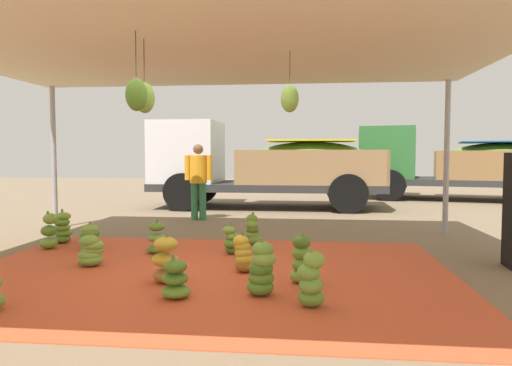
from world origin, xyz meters
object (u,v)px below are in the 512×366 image
at_px(banana_bunch_7, 166,262).
at_px(cargo_truck_main, 260,164).
at_px(banana_bunch_3, 232,241).
at_px(banana_bunch_4, 311,281).
at_px(banana_bunch_9, 302,261).
at_px(banana_bunch_8, 49,232).
at_px(banana_bunch_13, 91,251).
at_px(banana_bunch_10, 262,270).
at_px(worker_0, 198,176).
at_px(banana_bunch_11, 175,280).
at_px(cargo_truck_far, 452,162).
at_px(banana_bunch_14, 253,230).
at_px(banana_bunch_1, 157,239).
at_px(banana_bunch_12, 90,238).
at_px(banana_bunch_2, 63,229).
at_px(banana_bunch_0, 243,254).

distance_m(banana_bunch_7, cargo_truck_main, 7.94).
bearing_deg(banana_bunch_3, banana_bunch_4, -63.64).
relative_size(banana_bunch_3, banana_bunch_9, 0.81).
height_order(banana_bunch_8, cargo_truck_main, cargo_truck_main).
bearing_deg(banana_bunch_9, cargo_truck_main, 99.27).
bearing_deg(cargo_truck_main, banana_bunch_4, -80.98).
relative_size(banana_bunch_13, cargo_truck_main, 0.07).
relative_size(banana_bunch_10, cargo_truck_main, 0.09).
xyz_separation_m(banana_bunch_3, worker_0, (-1.34, 3.63, 0.80)).
bearing_deg(banana_bunch_8, banana_bunch_4, -30.90).
relative_size(banana_bunch_7, cargo_truck_main, 0.09).
distance_m(banana_bunch_11, banana_bunch_13, 1.96).
relative_size(banana_bunch_10, cargo_truck_far, 0.09).
bearing_deg(cargo_truck_main, banana_bunch_14, -85.46).
distance_m(banana_bunch_10, banana_bunch_11, 0.90).
relative_size(cargo_truck_main, cargo_truck_far, 0.96).
bearing_deg(banana_bunch_14, banana_bunch_8, -168.17).
distance_m(banana_bunch_1, banana_bunch_9, 2.58).
bearing_deg(banana_bunch_8, banana_bunch_10, -30.61).
height_order(banana_bunch_14, cargo_truck_main, cargo_truck_main).
bearing_deg(cargo_truck_far, cargo_truck_main, -153.55).
xyz_separation_m(banana_bunch_9, cargo_truck_far, (4.79, 10.73, 0.96)).
distance_m(banana_bunch_3, banana_bunch_12, 2.23).
height_order(banana_bunch_2, banana_bunch_11, banana_bunch_2).
distance_m(banana_bunch_0, banana_bunch_1, 1.72).
xyz_separation_m(banana_bunch_3, banana_bunch_7, (-0.50, -1.62, 0.05)).
relative_size(banana_bunch_2, worker_0, 0.33).
bearing_deg(banana_bunch_7, banana_bunch_2, 137.95).
bearing_deg(banana_bunch_4, banana_bunch_12, 144.61).
bearing_deg(banana_bunch_11, cargo_truck_main, 89.84).
distance_m(banana_bunch_1, banana_bunch_7, 1.66).
xyz_separation_m(banana_bunch_4, banana_bunch_11, (-1.39, 0.14, -0.07)).
distance_m(banana_bunch_11, cargo_truck_far, 13.00).
bearing_deg(banana_bunch_9, worker_0, 115.13).
height_order(banana_bunch_4, cargo_truck_main, cargo_truck_main).
bearing_deg(banana_bunch_2, banana_bunch_11, -45.59).
bearing_deg(banana_bunch_4, worker_0, 112.71).
distance_m(banana_bunch_4, banana_bunch_7, 1.80).
bearing_deg(cargo_truck_main, banana_bunch_7, -92.12).
distance_m(banana_bunch_9, banana_bunch_13, 2.84).
distance_m(banana_bunch_1, banana_bunch_2, 1.96).
xyz_separation_m(banana_bunch_1, banana_bunch_10, (1.76, -1.92, 0.05)).
xyz_separation_m(banana_bunch_7, banana_bunch_10, (1.14, -0.38, 0.02)).
relative_size(banana_bunch_1, banana_bunch_14, 0.97).
xyz_separation_m(banana_bunch_7, banana_bunch_13, (-1.23, 0.69, -0.05)).
height_order(cargo_truck_main, cargo_truck_far, same).
height_order(banana_bunch_14, cargo_truck_far, cargo_truck_far).
xyz_separation_m(banana_bunch_10, banana_bunch_13, (-2.38, 1.07, -0.07)).
distance_m(banana_bunch_0, banana_bunch_12, 2.77).
xyz_separation_m(banana_bunch_2, banana_bunch_4, (4.11, -2.92, 0.02)).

